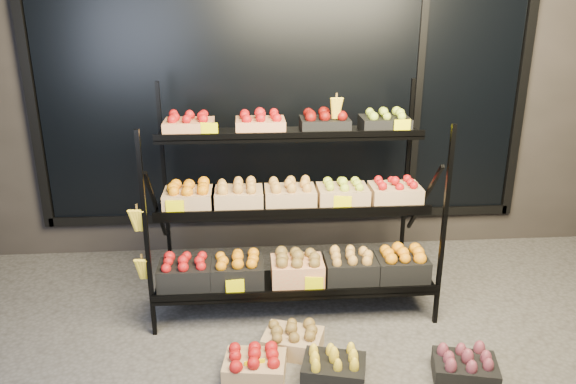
{
  "coord_description": "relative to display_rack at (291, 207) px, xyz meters",
  "views": [
    {
      "loc": [
        -0.34,
        -3.34,
        2.3
      ],
      "look_at": [
        -0.04,
        0.55,
        0.92
      ],
      "focal_mm": 35.0,
      "sensor_mm": 36.0,
      "label": 1
    }
  ],
  "objects": [
    {
      "name": "floor_crate_midleft",
      "position": [
        0.19,
        -1.01,
        -0.69
      ],
      "size": [
        0.45,
        0.37,
        0.2
      ],
      "rotation": [
        0.0,
        0.0,
        -0.25
      ],
      "color": "black",
      "rests_on": "ground"
    },
    {
      "name": "floor_crate_left",
      "position": [
        -0.31,
        -0.95,
        -0.7
      ],
      "size": [
        0.42,
        0.33,
        0.2
      ],
      "rotation": [
        0.0,
        0.0,
        -0.14
      ],
      "color": "tan",
      "rests_on": "ground"
    },
    {
      "name": "floor_crate_right",
      "position": [
        1.01,
        -1.07,
        -0.69
      ],
      "size": [
        0.44,
        0.37,
        0.2
      ],
      "rotation": [
        0.0,
        0.0,
        -0.23
      ],
      "color": "black",
      "rests_on": "ground"
    },
    {
      "name": "ground",
      "position": [
        0.01,
        -0.6,
        -0.79
      ],
      "size": [
        24.0,
        24.0,
        0.0
      ],
      "primitive_type": "plane",
      "color": "#514F4C",
      "rests_on": "ground"
    },
    {
      "name": "tag_floor_a",
      "position": [
        -0.31,
        -1.0,
        -0.73
      ],
      "size": [
        0.13,
        0.01,
        0.12
      ],
      "primitive_type": "cube",
      "color": "#F4EC00",
      "rests_on": "ground"
    },
    {
      "name": "floor_crate_midright",
      "position": [
        -0.04,
        -0.69,
        -0.69
      ],
      "size": [
        0.45,
        0.39,
        0.2
      ],
      "rotation": [
        0.0,
        0.0,
        -0.32
      ],
      "color": "tan",
      "rests_on": "ground"
    },
    {
      "name": "display_rack",
      "position": [
        0.0,
        0.0,
        0.0
      ],
      "size": [
        2.18,
        1.02,
        1.68
      ],
      "color": "black",
      "rests_on": "ground"
    },
    {
      "name": "building",
      "position": [
        0.01,
        1.99,
        0.96
      ],
      "size": [
        6.0,
        2.08,
        3.5
      ],
      "color": "#2D2826",
      "rests_on": "ground"
    }
  ]
}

